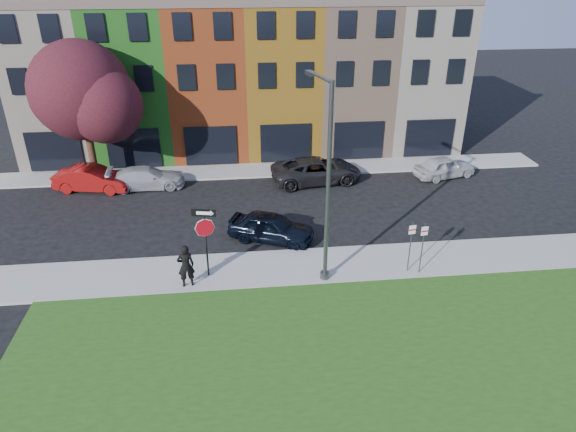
{
  "coord_description": "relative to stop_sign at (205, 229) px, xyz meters",
  "views": [
    {
      "loc": [
        -3.44,
        -16.68,
        12.81
      ],
      "look_at": [
        -1.17,
        4.0,
        2.19
      ],
      "focal_mm": 32.0,
      "sensor_mm": 36.0,
      "label": 1
    }
  ],
  "objects": [
    {
      "name": "ground",
      "position": [
        4.86,
        -2.69,
        -2.44
      ],
      "size": [
        120.0,
        120.0,
        0.0
      ],
      "primitive_type": "plane",
      "color": "black",
      "rests_on": "ground"
    },
    {
      "name": "parked_car_dark",
      "position": [
        6.45,
        10.13,
        -1.66
      ],
      "size": [
        4.0,
        6.28,
        1.57
      ],
      "primitive_type": "imported",
      "rotation": [
        0.0,
        0.0,
        1.7
      ],
      "color": "black",
      "rests_on": "ground"
    },
    {
      "name": "parking_sign_b",
      "position": [
        9.37,
        -0.8,
        -0.81
      ],
      "size": [
        0.32,
        0.11,
        2.46
      ],
      "rotation": [
        0.0,
        0.0,
        0.17
      ],
      "color": "#47494C",
      "rests_on": "sidewalk_near"
    },
    {
      "name": "parking_sign_a",
      "position": [
        8.89,
        -0.6,
        -0.82
      ],
      "size": [
        0.32,
        0.1,
        2.44
      ],
      "rotation": [
        0.0,
        0.0,
        0.16
      ],
      "color": "#47494C",
      "rests_on": "sidewalk_near"
    },
    {
      "name": "man",
      "position": [
        -0.87,
        -0.69,
        -1.33
      ],
      "size": [
        0.89,
        0.73,
        1.98
      ],
      "primitive_type": "imported",
      "rotation": [
        0.0,
        0.0,
        3.33
      ],
      "color": "black",
      "rests_on": "sidewalk_near"
    },
    {
      "name": "rowhouse_block",
      "position": [
        2.36,
        18.5,
        2.55
      ],
      "size": [
        30.0,
        10.12,
        10.0
      ],
      "color": "beige",
      "rests_on": "ground"
    },
    {
      "name": "parked_car_red",
      "position": [
        -7.19,
        10.34,
        -1.69
      ],
      "size": [
        3.29,
        5.16,
        1.5
      ],
      "primitive_type": "imported",
      "rotation": [
        0.0,
        0.0,
        1.38
      ],
      "color": "maroon",
      "rests_on": "ground"
    },
    {
      "name": "street_lamp",
      "position": [
        5.03,
        -0.59,
        2.03
      ],
      "size": [
        0.9,
        2.53,
        8.63
      ],
      "rotation": [
        0.0,
        0.0,
        0.24
      ],
      "color": "#47494C",
      "rests_on": "sidewalk_near"
    },
    {
      "name": "sidewalk_near",
      "position": [
        6.86,
        0.31,
        -2.38
      ],
      "size": [
        40.0,
        3.0,
        0.12
      ],
      "primitive_type": "cube",
      "color": "gray",
      "rests_on": "ground"
    },
    {
      "name": "sedan_near",
      "position": [
        3.04,
        3.04,
        -1.71
      ],
      "size": [
        4.86,
        5.53,
        1.46
      ],
      "primitive_type": "imported",
      "rotation": [
        0.0,
        0.0,
        1.16
      ],
      "color": "black",
      "rests_on": "ground"
    },
    {
      "name": "parked_car_white",
      "position": [
        14.76,
        10.04,
        -1.76
      ],
      "size": [
        3.62,
        4.82,
        1.37
      ],
      "primitive_type": "imported",
      "rotation": [
        0.0,
        0.0,
        1.83
      ],
      "color": "silver",
      "rests_on": "ground"
    },
    {
      "name": "parked_car_silver",
      "position": [
        -4.03,
        10.35,
        -1.78
      ],
      "size": [
        2.37,
        4.76,
        1.32
      ],
      "primitive_type": "imported",
      "rotation": [
        0.0,
        0.0,
        1.63
      ],
      "color": "#B8B8BD",
      "rests_on": "ground"
    },
    {
      "name": "tree_purple",
      "position": [
        -7.19,
        11.57,
        3.22
      ],
      "size": [
        6.91,
        6.05,
        8.57
      ],
      "color": "#301D10",
      "rests_on": "sidewalk_far"
    },
    {
      "name": "stop_sign",
      "position": [
        0.0,
        0.0,
        0.0
      ],
      "size": [
        1.04,
        0.24,
        3.26
      ],
      "rotation": [
        0.0,
        0.0,
        -0.2
      ],
      "color": "black",
      "rests_on": "sidewalk_near"
    },
    {
      "name": "sidewalk_far",
      "position": [
        1.86,
        12.31,
        -2.38
      ],
      "size": [
        40.0,
        2.4,
        0.12
      ],
      "primitive_type": "cube",
      "color": "gray",
      "rests_on": "ground"
    }
  ]
}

